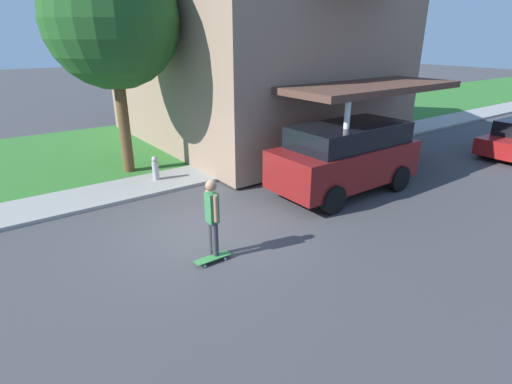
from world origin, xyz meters
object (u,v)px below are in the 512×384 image
lawn_tree_near (111,21)px  skateboard (213,258)px  fire_hydrant (155,168)px  skateboarder (212,216)px  suv_parked (346,156)px

lawn_tree_near → skateboard: lawn_tree_near is taller
lawn_tree_near → skateboard: 8.18m
lawn_tree_near → fire_hydrant: lawn_tree_near is taller
skateboard → fire_hydrant: size_ratio=1.02×
skateboard → skateboarder: bearing=140.3°
suv_parked → skateboard: suv_parked is taller
suv_parked → fire_hydrant: bearing=-133.9°
skateboard → fire_hydrant: (-5.24, 1.00, 0.38)m
lawn_tree_near → suv_parked: bearing=39.9°
lawn_tree_near → fire_hydrant: bearing=14.4°
lawn_tree_near → suv_parked: lawn_tree_near is taller
fire_hydrant → lawn_tree_near: bearing=-165.6°
suv_parked → skateboard: bearing=-77.2°
lawn_tree_near → skateboarder: size_ratio=3.90×
skateboarder → fire_hydrant: size_ratio=2.28×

